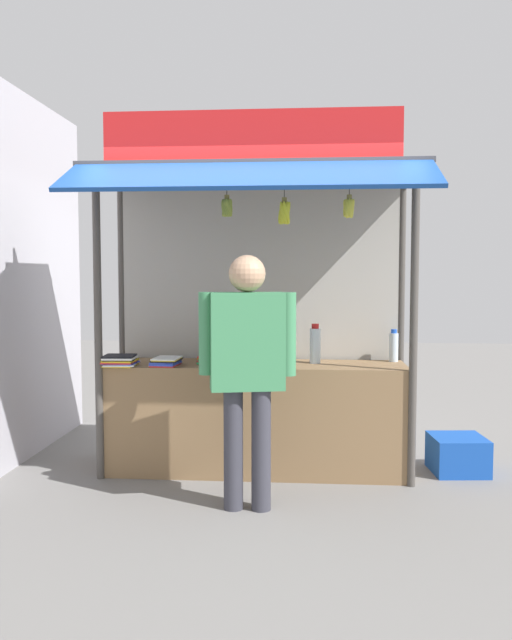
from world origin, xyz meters
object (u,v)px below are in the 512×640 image
(magazine_stack_center, at_px, (120,361))
(vendor_person, at_px, (247,358))
(water_bottle_back_left, at_px, (315,345))
(water_bottle_front_left, at_px, (268,346))
(banana_bunch_rightmost, at_px, (227,207))
(plastic_crate, at_px, (458,454))
(banana_bunch_inner_right, at_px, (284,212))
(magazine_stack_mid_left, at_px, (214,359))
(water_bottle_back_right, at_px, (394,346))
(magazine_stack_rear_center, at_px, (166,361))
(water_bottle_mid_right, at_px, (234,344))
(water_bottle_right, at_px, (282,346))
(banana_bunch_inner_left, at_px, (349,208))

(magazine_stack_center, bearing_deg, vendor_person, -31.86)
(water_bottle_back_left, distance_m, water_bottle_front_left, 0.39)
(water_bottle_front_left, height_order, banana_bunch_rightmost, banana_bunch_rightmost)
(water_bottle_back_left, height_order, plastic_crate, water_bottle_back_left)
(magazine_stack_center, relative_size, banana_bunch_rightmost, 0.99)
(banana_bunch_inner_right, bearing_deg, water_bottle_front_left, 105.04)
(magazine_stack_mid_left, bearing_deg, water_bottle_back_right, 8.38)
(banana_bunch_rightmost, relative_size, vendor_person, 0.16)
(magazine_stack_rear_center, bearing_deg, water_bottle_back_right, 11.69)
(magazine_stack_mid_left, bearing_deg, banana_bunch_rightmost, -67.94)
(water_bottle_mid_right, height_order, magazine_stack_center, water_bottle_mid_right)
(magazine_stack_mid_left, bearing_deg, magazine_stack_rear_center, -155.59)
(banana_bunch_inner_right, height_order, vendor_person, banana_bunch_inner_right)
(water_bottle_back_left, bearing_deg, banana_bunch_rightmost, -144.77)
(water_bottle_back_right, distance_m, water_bottle_back_left, 0.66)
(water_bottle_right, relative_size, banana_bunch_inner_right, 0.82)
(water_bottle_back_right, xyz_separation_m, banana_bunch_rightmost, (-1.29, -0.61, 1.07))
(water_bottle_mid_right, height_order, banana_bunch_inner_right, banana_bunch_inner_right)
(water_bottle_right, xyz_separation_m, banana_bunch_inner_left, (0.50, -0.58, 1.06))
(magazine_stack_mid_left, bearing_deg, water_bottle_right, 19.22)
(water_bottle_front_left, relative_size, banana_bunch_inner_left, 0.93)
(banana_bunch_rightmost, bearing_deg, magazine_stack_mid_left, 112.06)
(banana_bunch_inner_right, relative_size, vendor_person, 0.19)
(magazine_stack_center, xyz_separation_m, banana_bunch_rightmost, (0.87, -0.19, 1.16))
(banana_bunch_rightmost, distance_m, banana_bunch_inner_right, 0.42)
(water_bottle_front_left, bearing_deg, magazine_stack_rear_center, -158.37)
(magazine_stack_center, bearing_deg, water_bottle_back_left, 10.23)
(water_bottle_mid_right, xyz_separation_m, water_bottle_back_left, (0.67, -0.07, 0.01))
(water_bottle_front_left, relative_size, banana_bunch_inner_right, 0.81)
(water_bottle_back_right, height_order, banana_bunch_rightmost, banana_bunch_rightmost)
(water_bottle_back_right, distance_m, magazine_stack_mid_left, 1.47)
(magazine_stack_rear_center, relative_size, plastic_crate, 0.68)
(banana_bunch_inner_right, bearing_deg, magazine_stack_mid_left, 145.70)
(magazine_stack_rear_center, height_order, banana_bunch_inner_left, banana_bunch_inner_left)
(water_bottle_right, relative_size, magazine_stack_mid_left, 0.92)
(water_bottle_mid_right, relative_size, magazine_stack_mid_left, 1.02)
(water_bottle_back_left, height_order, banana_bunch_inner_left, banana_bunch_inner_left)
(banana_bunch_inner_left, bearing_deg, vendor_person, -145.85)
(magazine_stack_rear_center, relative_size, banana_bunch_inner_right, 0.85)
(water_bottle_back_right, xyz_separation_m, water_bottle_front_left, (-1.02, -0.06, -0.00))
(water_bottle_back_right, distance_m, water_bottle_right, 0.91)
(water_bottle_back_left, relative_size, banana_bunch_inner_left, 1.12)
(banana_bunch_inner_right, height_order, plastic_crate, banana_bunch_inner_right)
(magazine_stack_mid_left, bearing_deg, water_bottle_front_left, 19.29)
(magazine_stack_center, xyz_separation_m, plastic_crate, (2.66, 0.28, -0.77))
(magazine_stack_mid_left, bearing_deg, banana_bunch_inner_right, -34.30)
(water_bottle_mid_right, bearing_deg, magazine_stack_rear_center, -149.23)
(vendor_person, relative_size, plastic_crate, 4.13)
(banana_bunch_rightmost, bearing_deg, water_bottle_back_left, 35.23)
(water_bottle_back_left, distance_m, magazine_stack_center, 1.55)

